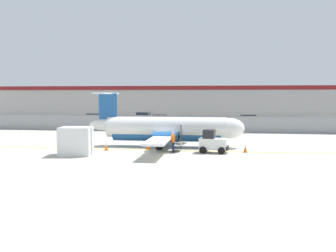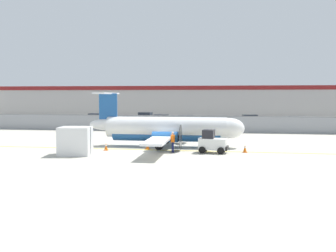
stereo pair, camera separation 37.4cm
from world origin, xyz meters
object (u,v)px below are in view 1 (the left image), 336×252
traffic_cone_near_left (245,149)px  parked_car_0 (95,118)px  commuter_airplane (169,129)px  parked_car_2 (160,120)px  ground_crew_worker (173,141)px  parked_car_4 (229,122)px  baggage_tug (213,142)px  traffic_cone_near_right (148,146)px  traffic_cone_far_left (106,147)px  cargo_container (76,141)px  parked_car_3 (184,121)px  parked_car_5 (247,120)px  parked_car_6 (295,122)px  parked_car_1 (143,117)px

traffic_cone_near_left → parked_car_0: (-22.59, 27.82, 0.58)m
commuter_airplane → parked_car_2: size_ratio=3.77×
ground_crew_worker → parked_car_2: (-5.60, 26.99, -0.06)m
parked_car_0 → parked_car_4: size_ratio=0.98×
baggage_tug → traffic_cone_near_right: bearing=176.8°
parked_car_2 → traffic_cone_far_left: bearing=-91.9°
cargo_container → parked_car_3: cargo_container is taller
traffic_cone_near_left → parked_car_4: (-0.99, 23.08, 0.58)m
baggage_tug → parked_car_2: size_ratio=0.58×
ground_crew_worker → traffic_cone_near_left: bearing=-6.3°
parked_car_5 → baggage_tug: bearing=74.6°
ground_crew_worker → parked_car_4: 24.48m
ground_crew_worker → parked_car_3: same height
traffic_cone_near_right → parked_car_4: bearing=72.1°
cargo_container → parked_car_4: size_ratio=0.60×
parked_car_0 → parked_car_6: 31.16m
parked_car_2 → cargo_container: bearing=-95.0°
cargo_container → traffic_cone_near_right: 6.30m
parked_car_0 → parked_car_5: bearing=3.9°
parked_car_1 → commuter_airplane: bearing=112.3°
cargo_container → parked_car_2: bearing=78.8°
parked_car_3 → ground_crew_worker: bearing=88.9°
baggage_tug → parked_car_3: (-4.93, 24.79, 0.04)m
ground_crew_worker → parked_car_3: bearing=78.8°
parked_car_0 → cargo_container: bearing=-68.6°
traffic_cone_near_left → parked_car_5: 27.56m
ground_crew_worker → parked_car_6: same height
commuter_airplane → cargo_container: 8.76m
ground_crew_worker → traffic_cone_near_right: (-2.42, 1.44, -0.64)m
parked_car_3 → parked_car_4: (6.60, -1.13, 0.00)m
commuter_airplane → parked_car_6: (14.96, 21.09, -0.71)m
ground_crew_worker → parked_car_0: bearing=105.0°
commuter_airplane → cargo_container: commuter_airplane is taller
ground_crew_worker → cargo_container: 7.76m
parked_car_0 → commuter_airplane: bearing=-53.2°
parked_car_2 → parked_car_3: size_ratio=0.98×
ground_crew_worker → traffic_cone_far_left: (-5.78, 0.31, -0.64)m
cargo_container → parked_car_6: bearing=43.6°
traffic_cone_far_left → parked_car_0: bearing=111.1°
parked_car_4 → parked_car_5: size_ratio=1.01×
parked_car_0 → parked_car_2: (11.14, -1.74, 0.00)m
baggage_tug → parked_car_0: (-19.93, 28.40, 0.04)m
parked_car_4 → parked_car_5: bearing=-131.2°
parked_car_0 → parked_car_6: (30.87, -4.23, 0.00)m
parked_car_0 → parked_car_6: same height
commuter_airplane → parked_car_1: (-8.95, 30.26, -0.71)m
parked_car_1 → parked_car_2: (4.18, -6.69, 0.00)m
traffic_cone_near_right → traffic_cone_far_left: bearing=-161.4°
parked_car_4 → parked_car_6: (9.28, 0.51, 0.00)m
cargo_container → parked_car_2: cargo_container is taller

